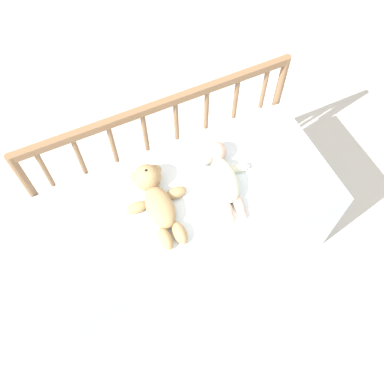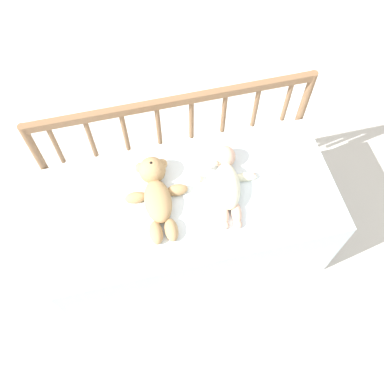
# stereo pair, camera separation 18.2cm
# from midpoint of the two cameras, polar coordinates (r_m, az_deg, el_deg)

# --- Properties ---
(ground_plane) EXTENTS (12.00, 12.00, 0.00)m
(ground_plane) POSITION_cam_midpoint_polar(r_m,az_deg,el_deg) (2.35, 2.22, -7.18)
(ground_plane) COLOR silver
(crib_mattress) EXTENTS (1.29, 0.61, 0.53)m
(crib_mattress) POSITION_cam_midpoint_polar(r_m,az_deg,el_deg) (2.11, 2.46, -4.50)
(crib_mattress) COLOR silver
(crib_mattress) RESTS_ON ground_plane
(crib_rail) EXTENTS (1.29, 0.04, 0.82)m
(crib_rail) POSITION_cam_midpoint_polar(r_m,az_deg,el_deg) (2.00, 0.41, 7.77)
(crib_rail) COLOR brown
(crib_rail) RESTS_ON ground_plane
(blanket) EXTENTS (0.81, 0.51, 0.01)m
(blanket) POSITION_cam_midpoint_polar(r_m,az_deg,el_deg) (1.87, 3.04, -1.08)
(blanket) COLOR white
(blanket) RESTS_ON crib_mattress
(teddy_bear) EXTENTS (0.28, 0.40, 0.12)m
(teddy_bear) POSITION_cam_midpoint_polar(r_m,az_deg,el_deg) (1.84, -1.99, -0.20)
(teddy_bear) COLOR tan
(teddy_bear) RESTS_ON crib_mattress
(baby) EXTENTS (0.28, 0.39, 0.10)m
(baby) POSITION_cam_midpoint_polar(r_m,az_deg,el_deg) (1.88, 7.41, 1.30)
(baby) COLOR #EAEACC
(baby) RESTS_ON crib_mattress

